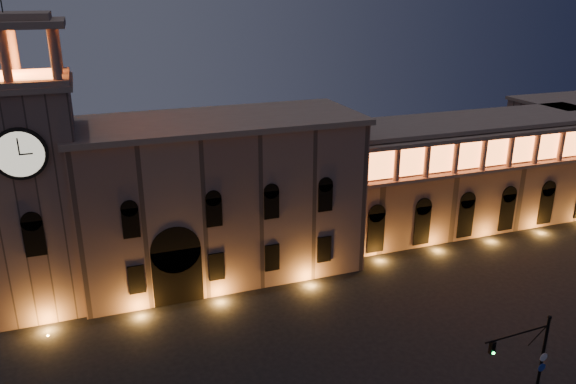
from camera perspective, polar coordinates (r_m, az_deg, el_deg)
The scene contains 5 objects.
ground at distance 48.47m, azimuth 2.33°, elevation -18.73°, with size 160.00×160.00×0.00m, color black.
government_building at distance 62.09m, azimuth -7.00°, elevation -0.52°, with size 30.80×12.80×17.60m.
clock_tower at distance 58.97m, azimuth -24.62°, elevation 0.49°, with size 9.80×9.80×32.40m.
colonnade_wing at distance 78.54m, azimuth 17.64°, elevation 1.94°, with size 40.60×11.50×14.50m.
traffic_light at distance 46.64m, azimuth 23.48°, elevation -15.75°, with size 6.01×0.76×8.24m.
Camera 1 is at (-14.67, -34.97, 30.20)m, focal length 35.00 mm.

